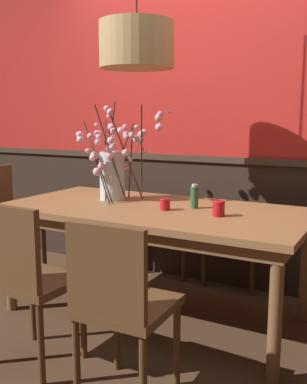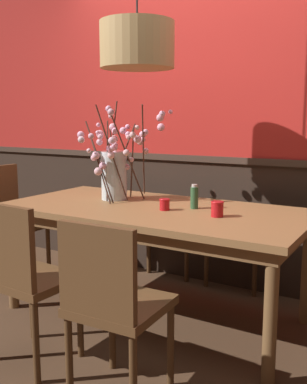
% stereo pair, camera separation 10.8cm
% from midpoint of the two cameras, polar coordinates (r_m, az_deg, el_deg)
% --- Properties ---
extents(ground_plane, '(24.00, 24.00, 0.00)m').
position_cam_midpoint_polar(ground_plane, '(3.20, -1.00, -15.33)').
color(ground_plane, '#4C3321').
extents(back_wall, '(4.87, 0.14, 2.83)m').
position_cam_midpoint_polar(back_wall, '(3.66, 5.57, 10.39)').
color(back_wall, '#2D2119').
rests_on(back_wall, ground).
extents(dining_table, '(2.02, 1.00, 0.76)m').
position_cam_midpoint_polar(dining_table, '(2.98, -1.04, -3.43)').
color(dining_table, olive).
rests_on(dining_table, ground).
extents(chair_far_side_right, '(0.46, 0.41, 0.90)m').
position_cam_midpoint_polar(chair_far_side_right, '(3.71, 9.96, -3.57)').
color(chair_far_side_right, brown).
rests_on(chair_far_side_right, ground).
extents(chair_far_side_left, '(0.47, 0.41, 0.97)m').
position_cam_midpoint_polar(chair_far_side_left, '(3.93, 2.33, -2.28)').
color(chair_far_side_left, brown).
rests_on(chair_far_side_left, ground).
extents(chair_head_west_end, '(0.43, 0.42, 0.95)m').
position_cam_midpoint_polar(chair_head_west_end, '(3.87, -19.31, -3.17)').
color(chair_head_west_end, brown).
rests_on(chair_head_west_end, ground).
extents(chair_near_side_right, '(0.43, 0.43, 0.89)m').
position_cam_midpoint_polar(chair_near_side_right, '(2.11, -5.77, -13.75)').
color(chair_near_side_right, brown).
rests_on(chair_near_side_right, ground).
extents(chair_near_side_left, '(0.48, 0.40, 0.91)m').
position_cam_midpoint_polar(chair_near_side_left, '(2.51, -17.35, -9.96)').
color(chair_near_side_left, brown).
rests_on(chair_near_side_left, ground).
extents(vase_with_blossoms, '(0.53, 0.58, 0.70)m').
position_cam_midpoint_polar(vase_with_blossoms, '(3.22, -6.06, 2.96)').
color(vase_with_blossoms, silver).
rests_on(vase_with_blossoms, dining_table).
extents(candle_holder_nearer_center, '(0.07, 0.07, 0.07)m').
position_cam_midpoint_polar(candle_holder_nearer_center, '(2.87, 0.41, -1.57)').
color(candle_holder_nearer_center, red).
rests_on(candle_holder_nearer_center, dining_table).
extents(candle_holder_nearer_edge, '(0.08, 0.08, 0.09)m').
position_cam_midpoint_polar(candle_holder_nearer_edge, '(2.70, 7.18, -2.10)').
color(candle_holder_nearer_edge, red).
rests_on(candle_holder_nearer_edge, dining_table).
extents(condiment_bottle, '(0.05, 0.05, 0.16)m').
position_cam_midpoint_polar(condiment_bottle, '(2.93, 4.19, -0.61)').
color(condiment_bottle, '#2D5633').
rests_on(condiment_bottle, dining_table).
extents(pendant_lamp, '(0.48, 0.48, 1.17)m').
position_cam_midpoint_polar(pendant_lamp, '(3.02, -3.23, 18.20)').
color(pendant_lamp, tan).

